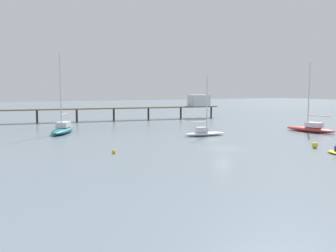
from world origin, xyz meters
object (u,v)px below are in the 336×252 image
(sailboat_white, at_px, (204,132))
(sailboat_red, at_px, (311,128))
(sailboat_teal, at_px, (63,129))
(mooring_buoy_inner, at_px, (114,152))
(mooring_buoy_mid, at_px, (315,145))
(pier, at_px, (161,104))
(dinghy_yellow, at_px, (336,152))

(sailboat_white, bearing_deg, sailboat_red, -10.60)
(sailboat_teal, bearing_deg, mooring_buoy_inner, -85.10)
(sailboat_red, bearing_deg, mooring_buoy_mid, -135.63)
(pier, xyz_separation_m, sailboat_teal, (-29.30, -20.50, -3.12))
(sailboat_teal, height_order, sailboat_white, sailboat_teal)
(sailboat_red, bearing_deg, sailboat_white, 169.40)
(pier, distance_m, sailboat_teal, 35.89)
(pier, bearing_deg, sailboat_white, -102.93)
(pier, xyz_separation_m, dinghy_yellow, (-2.35, -56.88, -3.79))
(sailboat_white, height_order, mooring_buoy_mid, sailboat_white)
(sailboat_teal, bearing_deg, dinghy_yellow, -53.47)
(dinghy_yellow, height_order, mooring_buoy_mid, dinghy_yellow)
(dinghy_yellow, bearing_deg, sailboat_red, 49.88)
(pier, relative_size, dinghy_yellow, 17.30)
(pier, height_order, mooring_buoy_inner, pier)
(dinghy_yellow, bearing_deg, sailboat_teal, 126.53)
(sailboat_white, bearing_deg, dinghy_yellow, -75.62)
(mooring_buoy_mid, relative_size, mooring_buoy_inner, 1.58)
(sailboat_red, bearing_deg, mooring_buoy_inner, -171.67)
(mooring_buoy_mid, bearing_deg, mooring_buoy_inner, 162.99)
(mooring_buoy_mid, xyz_separation_m, mooring_buoy_inner, (-26.00, 7.96, -0.15))
(pier, bearing_deg, mooring_buoy_mid, -91.33)
(sailboat_red, height_order, dinghy_yellow, sailboat_red)
(sailboat_red, distance_m, dinghy_yellow, 23.70)
(sailboat_white, distance_m, mooring_buoy_mid, 19.00)
(sailboat_red, xyz_separation_m, mooring_buoy_inner, (-40.15, -5.88, -0.51))
(pier, distance_m, sailboat_white, 35.91)
(dinghy_yellow, distance_m, mooring_buoy_inner, 27.72)
(sailboat_red, bearing_deg, sailboat_teal, 156.61)
(pier, xyz_separation_m, mooring_buoy_mid, (-1.22, -52.60, -3.59))
(pier, bearing_deg, sailboat_red, -71.57)
(pier, distance_m, dinghy_yellow, 57.06)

